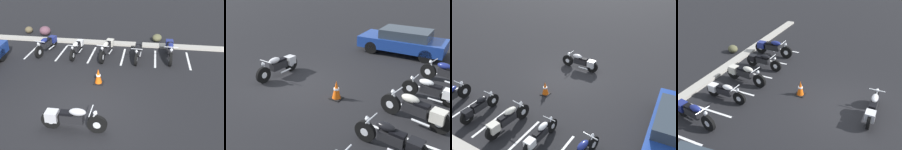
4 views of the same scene
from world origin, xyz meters
TOP-DOWN VIEW (x-y plane):
  - ground at (0.00, 0.00)m, footprint 60.00×60.00m
  - motorcycle_silver_featured at (-0.19, -1.11)m, footprint 2.18×0.61m
  - parked_bike_0 at (-3.25, 4.94)m, footprint 0.71×2.14m
  - parked_bike_1 at (-1.56, 4.79)m, footprint 0.55×1.97m
  - parked_bike_2 at (0.03, 4.83)m, footprint 0.66×2.22m
  - parked_bike_3 at (1.63, 4.78)m, footprint 0.57×2.03m
  - parked_bike_4 at (3.23, 5.08)m, footprint 0.65×2.31m
  - concrete_curb at (0.00, 6.50)m, footprint 18.00×0.50m
  - landscape_rock_0 at (-5.52, 7.62)m, footprint 0.57×0.59m
  - landscape_rock_1 at (2.61, 7.33)m, footprint 0.76×0.80m
  - landscape_rock_2 at (-4.35, 7.43)m, footprint 0.89×0.89m
  - traffic_cone at (0.12, 1.99)m, footprint 0.40×0.40m
  - stall_line_0 at (-4.12, 4.85)m, footprint 0.10×2.10m
  - stall_line_1 at (-2.45, 4.85)m, footprint 0.10×2.10m
  - stall_line_2 at (-0.79, 4.85)m, footprint 0.10×2.10m
  - stall_line_3 at (0.87, 4.85)m, footprint 0.10×2.10m
  - stall_line_4 at (2.53, 4.85)m, footprint 0.10×2.10m
  - stall_line_5 at (4.19, 4.85)m, footprint 0.10×2.10m

SIDE VIEW (x-z plane):
  - ground at x=0.00m, z-range 0.00..0.00m
  - stall_line_0 at x=-4.12m, z-range 0.00..0.00m
  - stall_line_1 at x=-2.45m, z-range 0.00..0.00m
  - stall_line_2 at x=-0.79m, z-range 0.00..0.00m
  - stall_line_3 at x=0.87m, z-range 0.00..0.00m
  - stall_line_4 at x=2.53m, z-range 0.00..0.00m
  - stall_line_5 at x=4.19m, z-range 0.00..0.00m
  - concrete_curb at x=0.00m, z-range 0.00..0.12m
  - landscape_rock_0 at x=-5.52m, z-range 0.00..0.42m
  - landscape_rock_1 at x=2.61m, z-range 0.00..0.44m
  - landscape_rock_2 at x=-4.35m, z-range 0.00..0.55m
  - traffic_cone at x=0.12m, z-range -0.02..0.67m
  - parked_bike_1 at x=-1.56m, z-range 0.02..0.80m
  - parked_bike_3 at x=1.63m, z-range 0.03..0.82m
  - parked_bike_0 at x=-3.25m, z-range 0.03..0.87m
  - motorcycle_silver_featured at x=-0.19m, z-range 0.03..0.89m
  - parked_bike_2 at x=0.03m, z-range 0.03..0.90m
  - parked_bike_4 at x=3.23m, z-range 0.03..0.94m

